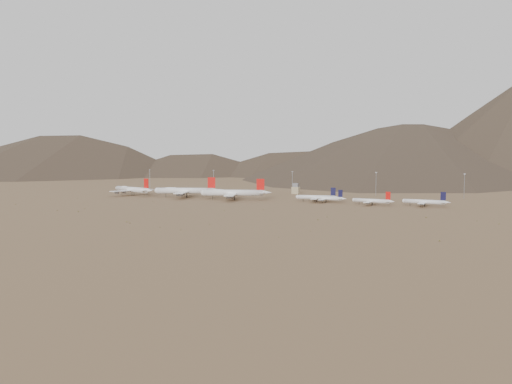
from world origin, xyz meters
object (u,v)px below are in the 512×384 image
at_px(widebody_centre, 186,191).
at_px(narrowbody_b, 326,198).
at_px(narrowbody_a, 317,197).
at_px(control_tower, 296,189).
at_px(widebody_east, 233,193).
at_px(widebody_west, 132,189).

relative_size(widebody_centre, narrowbody_b, 1.85).
bearing_deg(narrowbody_a, control_tower, 110.80).
height_order(widebody_centre, narrowbody_a, widebody_centre).
xyz_separation_m(narrowbody_a, control_tower, (-46.68, 81.66, 0.77)).
relative_size(narrowbody_b, control_tower, 3.15).
height_order(widebody_east, control_tower, widebody_east).
xyz_separation_m(widebody_centre, narrowbody_a, (139.28, 6.85, -2.82)).
bearing_deg(control_tower, narrowbody_a, -60.24).
height_order(widebody_centre, narrowbody_b, widebody_centre).
bearing_deg(widebody_west, widebody_east, 16.83).
bearing_deg(widebody_west, widebody_centre, 18.94).
bearing_deg(widebody_east, widebody_west, 160.08).
xyz_separation_m(widebody_centre, widebody_east, (56.76, -4.49, -0.09)).
distance_m(widebody_centre, widebody_east, 56.94).
height_order(widebody_east, narrowbody_b, widebody_east).
height_order(widebody_west, widebody_centre, widebody_centre).
distance_m(narrowbody_a, control_tower, 94.06).
bearing_deg(narrowbody_a, narrowbody_b, -18.02).
xyz_separation_m(widebody_centre, narrowbody_b, (148.68, 5.35, -3.32)).
xyz_separation_m(widebody_west, widebody_centre, (66.82, 0.07, 0.65)).
height_order(widebody_west, widebody_east, widebody_east).
bearing_deg(narrowbody_b, widebody_west, -175.83).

